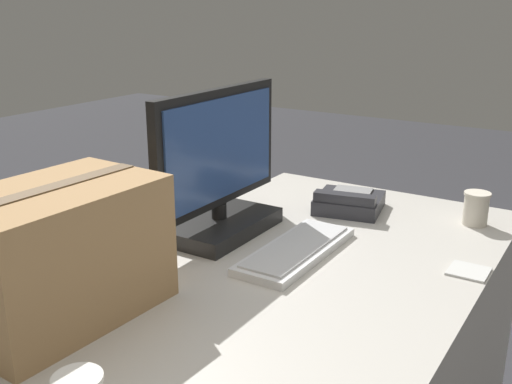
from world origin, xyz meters
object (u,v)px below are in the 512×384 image
Objects in this scene: desk_phone at (349,202)px; sticky_note_pad at (469,271)px; cardboard_box at (58,253)px; paper_cup_right at (476,208)px; keyboard at (296,250)px; monitor at (219,178)px.

desk_phone is 2.53× the size of sticky_note_pad.
desk_phone is 0.99m from cardboard_box.
sticky_note_pad is at bearing -169.16° from paper_cup_right.
keyboard is at bearing 172.14° from desk_phone.
paper_cup_right is at bearing -35.79° from keyboard.
desk_phone is at bearing 3.59° from keyboard.
sticky_note_pad is at bearing -72.65° from keyboard.
monitor is 0.31m from keyboard.
monitor is 5.72× the size of sticky_note_pad.
keyboard is 0.41m from desk_phone.
monitor is at bearing 126.74° from paper_cup_right.
cardboard_box is 0.98m from sticky_note_pad.
desk_phone is 2.35× the size of paper_cup_right.
sticky_note_pad is (0.11, -0.69, -0.16)m from monitor.
sticky_note_pad is (0.13, -0.42, -0.01)m from keyboard.
monitor is at bearing -0.25° from cardboard_box.
monitor is at bearing 84.39° from keyboard.
monitor is 1.29× the size of keyboard.
paper_cup_right reaches higher than sticky_note_pad.
cardboard_box is (-1.04, 0.62, 0.09)m from paper_cup_right.
paper_cup_right reaches higher than keyboard.
keyboard is 4.12× the size of paper_cup_right.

